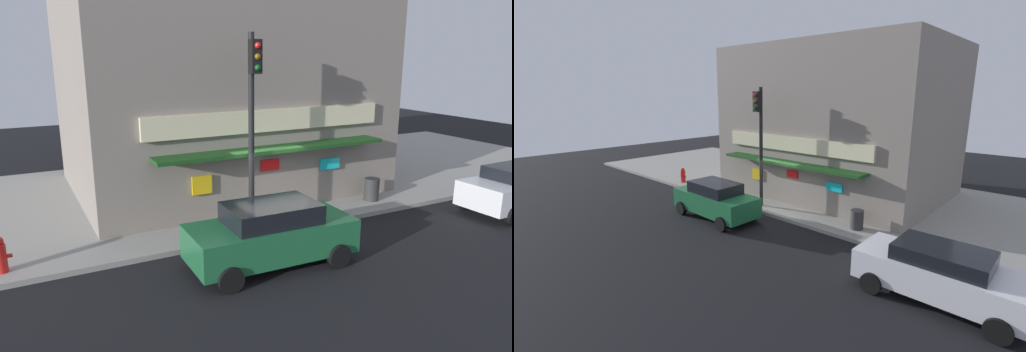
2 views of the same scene
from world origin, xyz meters
The scene contains 9 objects.
ground_plane centered at (0.00, 0.00, 0.00)m, with size 53.67×53.67×0.00m, color black.
sidewalk centered at (0.00, 5.60, 0.08)m, with size 35.78×11.19×0.16m, color gray.
corner_building centered at (0.43, 5.85, 4.16)m, with size 11.26×9.19×8.02m.
traffic_light centered at (-0.78, 0.56, 3.87)m, with size 0.32×0.58×5.84m.
fire_hydrant centered at (-7.72, 0.71, 0.61)m, with size 0.54×0.30×0.93m.
trash_can centered at (4.37, 1.06, 0.57)m, with size 0.54×0.54×0.82m, color #2D2D2D.
pedestrian centered at (4.41, 2.49, 1.15)m, with size 0.59×0.53×1.78m.
potted_plant_by_doorway centered at (-3.35, 2.49, 0.73)m, with size 0.69×0.69×0.99m.
parked_car_green centered at (-1.43, -1.74, 0.88)m, with size 4.42×2.12×1.71m.
Camera 1 is at (-7.21, -11.92, 5.53)m, focal length 33.77 mm.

